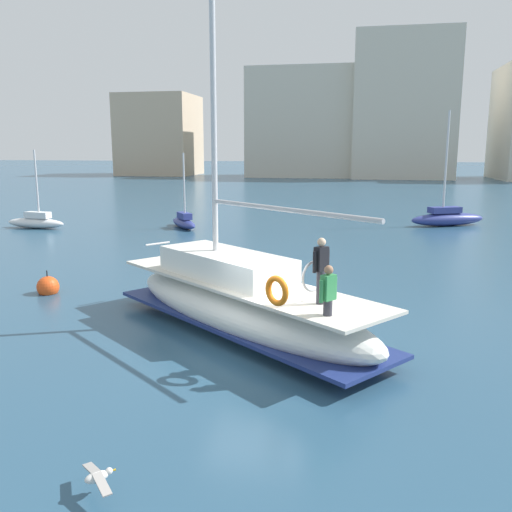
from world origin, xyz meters
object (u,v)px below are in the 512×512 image
moored_sloop_near (447,217)px  main_sailboat (241,301)px  moored_catamaran (184,221)px  mooring_buoy (48,287)px  seagull (98,476)px  moored_sloop_far (36,221)px

moored_sloop_near → main_sailboat: bearing=-110.8°
main_sailboat → moored_catamaran: (-8.00, 19.10, -0.48)m
main_sailboat → moored_sloop_near: bearing=69.2°
moored_catamaran → mooring_buoy: size_ratio=4.85×
moored_catamaran → mooring_buoy: bearing=-88.7°
mooring_buoy → seagull: bearing=-55.3°
moored_sloop_far → seagull: moored_sloop_far is taller
moored_catamaran → main_sailboat: bearing=-67.3°
main_sailboat → seagull: size_ratio=15.53×
main_sailboat → seagull: main_sailboat is taller
main_sailboat → mooring_buoy: bearing=160.2°
main_sailboat → moored_sloop_far: (-17.31, 17.16, -0.46)m
seagull → moored_catamaran: bearing=105.8°
main_sailboat → seagull: (-0.48, -7.55, -0.58)m
mooring_buoy → moored_sloop_near: bearing=51.3°
mooring_buoy → moored_sloop_far: bearing=123.9°
moored_sloop_near → seagull: 32.28m
mooring_buoy → moored_catamaran: bearing=91.3°
main_sailboat → moored_catamaran: size_ratio=2.51×
main_sailboat → moored_sloop_near: main_sailboat is taller
main_sailboat → moored_sloop_near: size_ratio=1.61×
moored_catamaran → mooring_buoy: moored_catamaran is taller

